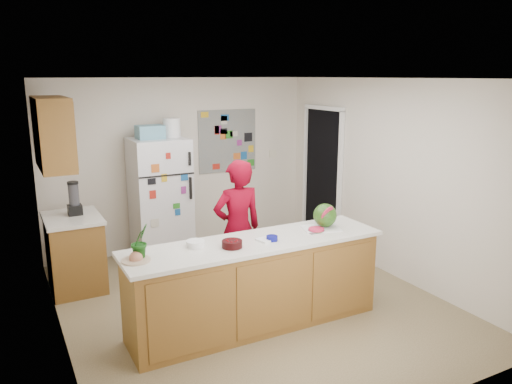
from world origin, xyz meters
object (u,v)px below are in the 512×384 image
watermelon (325,215)px  person (238,229)px  refrigerator (160,199)px  cherry_bowl (232,244)px

watermelon → person: bearing=135.3°
refrigerator → person: (0.41, -1.63, -0.04)m
person → watermelon: person is taller
person → cherry_bowl: 0.95m
person → cherry_bowl: person is taller
person → watermelon: 1.03m
watermelon → cherry_bowl: bearing=-174.3°
person → refrigerator: bearing=-74.5°
refrigerator → cherry_bowl: bearing=-90.9°
cherry_bowl → refrigerator: bearing=89.1°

